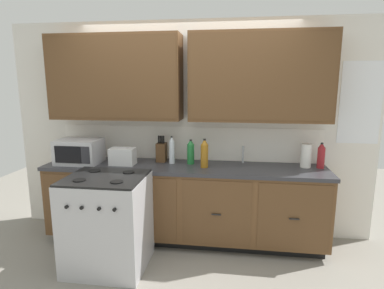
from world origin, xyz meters
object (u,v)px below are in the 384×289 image
Objects in this scene: bottle_red at (321,156)px; bottle_clear at (172,150)px; knife_block at (162,152)px; bottle_green at (191,152)px; microwave at (79,151)px; bottle_amber at (204,154)px; stove_range at (108,222)px; paper_towel_roll at (306,156)px; toaster at (123,156)px.

bottle_clear is at bearing -179.23° from bottle_red.
knife_block is 0.37m from bottle_green.
microwave is 1.45m from bottle_amber.
stove_range is 2.98× the size of bottle_amber.
bottle_clear reaches higher than microwave.
paper_towel_roll reaches higher than stove_range.
paper_towel_roll reaches higher than toaster.
stove_range is 1.23m from bottle_amber.
toaster is 2.05m from paper_towel_roll.
toaster is 0.56m from bottle_clear.
bottle_amber reaches higher than microwave.
toaster is at bearing 0.91° from microwave.
knife_block is at bearing 158.79° from bottle_amber.
bottle_red is 0.88× the size of bottle_clear.
bottle_red is 1.27m from bottle_amber.
stove_range is 0.98m from microwave.
stove_range is 3.65× the size of paper_towel_roll.
bottle_red is at bearing -1.87° from knife_block.
bottle_clear reaches higher than bottle_red.
microwave reaches higher than toaster.
stove_range is at bearing -86.74° from toaster.
paper_towel_roll is at bearing 173.03° from bottle_red.
toaster is at bearing -152.45° from knife_block.
bottle_green is at bearing -179.62° from bottle_red.
bottle_green is (-1.28, -0.03, 0.01)m from paper_towel_roll.
bottle_green reaches higher than stove_range.
microwave is 1.55× the size of knife_block.
stove_range is 3.39× the size of toaster.
paper_towel_roll is (2.04, 0.17, 0.03)m from toaster.
microwave is 0.52m from toaster.
knife_block reaches higher than bottle_green.
microwave is at bearing -176.62° from bottle_red.
paper_towel_roll is at bearing 4.78° from toaster.
knife_block reaches higher than bottle_red.
paper_towel_roll is 1.12m from bottle_amber.
bottle_clear is 1.12× the size of bottle_green.
microwave is 1.50× the size of bottle_amber.
bottle_green is at bearing -178.73° from paper_towel_roll.
microwave is at bearing -173.29° from bottle_green.
bottle_clear reaches higher than paper_towel_roll.
microwave reaches higher than stove_range.
bottle_red is at bearing 0.77° from bottle_clear.
bottle_red is at bearing 6.68° from bottle_amber.
bottle_red is (2.71, 0.16, -0.00)m from microwave.
bottle_amber is (0.93, 0.00, 0.06)m from toaster.
bottle_amber is 0.22m from bottle_green.
microwave is 1.29m from bottle_green.
microwave is (-0.55, 0.57, 0.58)m from stove_range.
paper_towel_roll is 1.28m from bottle_green.
bottle_amber is (0.53, -0.21, 0.04)m from knife_block.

